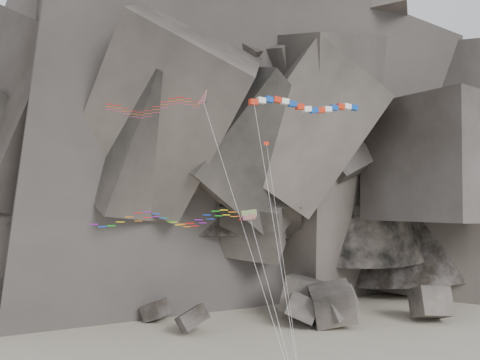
{
  "coord_description": "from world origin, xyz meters",
  "views": [
    {
      "loc": [
        -3.38,
        -41.61,
        20.79
      ],
      "look_at": [
        0.86,
        6.0,
        22.46
      ],
      "focal_mm": 35.0,
      "sensor_mm": 36.0,
      "label": 1
    }
  ],
  "objects": [
    {
      "name": "headland",
      "position": [
        0.0,
        70.0,
        42.0
      ],
      "size": [
        110.0,
        70.0,
        84.0
      ],
      "primitive_type": null,
      "color": "#5B524B",
      "rests_on": "ground"
    },
    {
      "name": "boulder_field",
      "position": [
        -6.18,
        34.76,
        2.51
      ],
      "size": [
        82.1,
        18.8,
        9.06
      ],
      "color": "#47423F",
      "rests_on": "ground"
    },
    {
      "name": "delta_kite",
      "position": [
        -8.2,
        4.64,
        29.61
      ],
      "size": [
        18.65,
        8.38,
        30.02
      ],
      "rotation": [
        0.0,
        0.0,
        0.39
      ],
      "color": "red",
      "rests_on": "ground"
    },
    {
      "name": "banner_kite",
      "position": [
        7.57,
        5.01,
        29.97
      ],
      "size": [
        12.25,
        10.58,
        29.27
      ],
      "rotation": [
        0.0,
        0.0,
        0.31
      ],
      "color": "red",
      "rests_on": "ground"
    },
    {
      "name": "parafoil_kite",
      "position": [
        -6.14,
        -0.51,
        18.88
      ],
      "size": [
        18.67,
        3.09,
        18.2
      ],
      "rotation": [
        0.0,
        0.0,
        0.22
      ],
      "color": "#D5FF0E",
      "rests_on": "ground"
    },
    {
      "name": "pennant_kite",
      "position": [
        3.95,
        2.83,
        20.0
      ],
      "size": [
        2.51,
        8.03,
        24.85
      ],
      "rotation": [
        0.0,
        0.0,
        0.18
      ],
      "color": "red",
      "rests_on": "ground"
    }
  ]
}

